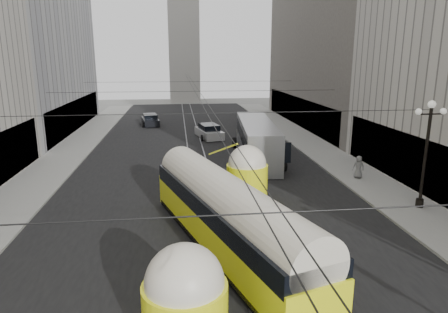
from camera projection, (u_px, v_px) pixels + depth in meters
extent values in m
cube|color=black|center=(197.00, 157.00, 36.53)|extent=(20.00, 85.00, 0.02)
cube|color=gray|center=(71.00, 151.00, 38.53)|extent=(4.00, 72.00, 0.15)
cube|color=gray|center=(311.00, 145.00, 41.24)|extent=(4.00, 72.00, 0.15)
cube|color=gray|center=(189.00, 157.00, 36.44)|extent=(0.12, 85.00, 0.04)
cube|color=gray|center=(205.00, 157.00, 36.61)|extent=(0.12, 85.00, 0.04)
cube|color=#999999|center=(14.00, 11.00, 45.80)|extent=(12.00, 28.00, 28.00)
cube|color=black|center=(77.00, 114.00, 49.39)|extent=(0.10, 25.20, 3.60)
cube|color=black|center=(408.00, 160.00, 27.52)|extent=(0.10, 18.00, 3.60)
cube|color=black|center=(297.00, 111.00, 52.57)|extent=(0.10, 28.80, 3.60)
cube|color=#B2AFA8|center=(184.00, 41.00, 79.38)|extent=(6.00, 6.00, 24.00)
cylinder|color=black|center=(425.00, 158.00, 23.22)|extent=(0.18, 0.18, 6.00)
cylinder|color=black|center=(419.00, 203.00, 23.89)|extent=(0.44, 0.44, 0.50)
cylinder|color=black|center=(431.00, 114.00, 22.59)|extent=(1.60, 0.08, 0.08)
sphere|color=white|center=(432.00, 104.00, 22.45)|extent=(0.44, 0.44, 0.44)
sphere|color=white|center=(419.00, 112.00, 22.47)|extent=(0.36, 0.36, 0.36)
sphere|color=white|center=(443.00, 111.00, 22.64)|extent=(0.36, 0.36, 0.36)
cylinder|color=black|center=(268.00, 213.00, 7.61)|extent=(25.00, 0.03, 0.03)
cylinder|color=black|center=(209.00, 113.00, 21.10)|extent=(25.00, 0.03, 0.03)
cylinder|color=black|center=(196.00, 91.00, 34.59)|extent=(25.00, 0.03, 0.03)
cylinder|color=black|center=(190.00, 82.00, 48.08)|extent=(25.00, 0.03, 0.03)
cylinder|color=black|center=(194.00, 90.00, 38.49)|extent=(0.03, 72.00, 0.03)
cylinder|color=black|center=(198.00, 90.00, 38.54)|extent=(0.03, 72.00, 0.03)
cube|color=#F8FF16|center=(227.00, 228.00, 18.78)|extent=(6.75, 14.17, 1.71)
cube|color=black|center=(227.00, 244.00, 18.97)|extent=(6.62, 13.77, 0.30)
cube|color=black|center=(227.00, 206.00, 18.51)|extent=(6.70, 13.98, 0.85)
cylinder|color=silver|center=(227.00, 200.00, 18.43)|extent=(6.40, 13.88, 2.31)
sphere|color=silver|center=(185.00, 283.00, 11.87)|extent=(2.41, 2.41, 2.41)
cylinder|color=#F8FF16|center=(247.00, 182.00, 25.34)|extent=(2.61, 2.61, 2.31)
sphere|color=silver|center=(247.00, 164.00, 25.05)|extent=(2.41, 2.41, 2.41)
cube|color=#A1A2A6|center=(257.00, 140.00, 35.58)|extent=(3.88, 13.28, 3.27)
cube|color=black|center=(257.00, 134.00, 35.44)|extent=(3.86, 12.83, 1.20)
cube|color=black|center=(274.00, 153.00, 29.23)|extent=(2.51, 0.32, 1.53)
cylinder|color=black|center=(250.00, 166.00, 31.47)|extent=(0.30, 1.09, 1.09)
cylinder|color=black|center=(284.00, 165.00, 31.78)|extent=(0.30, 1.09, 1.09)
cylinder|color=black|center=(234.00, 143.00, 39.93)|extent=(0.30, 1.09, 1.09)
cylinder|color=black|center=(261.00, 142.00, 40.23)|extent=(0.30, 1.09, 1.09)
cube|color=silver|center=(209.00, 133.00, 44.92)|extent=(3.07, 5.29, 0.88)
cube|color=black|center=(209.00, 128.00, 44.77)|extent=(2.35, 3.05, 0.83)
cylinder|color=black|center=(202.00, 138.00, 43.24)|extent=(0.22, 0.71, 0.71)
cylinder|color=black|center=(219.00, 138.00, 43.45)|extent=(0.22, 0.71, 0.71)
cylinder|color=black|center=(200.00, 132.00, 46.49)|extent=(0.22, 0.71, 0.71)
cylinder|color=black|center=(216.00, 132.00, 46.70)|extent=(0.22, 0.71, 0.71)
cube|color=black|center=(150.00, 121.00, 53.44)|extent=(2.70, 4.97, 0.83)
cube|color=black|center=(150.00, 117.00, 53.29)|extent=(2.12, 2.84, 0.79)
cylinder|color=black|center=(143.00, 125.00, 51.84)|extent=(0.22, 0.67, 0.67)
cylinder|color=black|center=(156.00, 124.00, 52.03)|extent=(0.22, 0.67, 0.67)
cylinder|color=black|center=(145.00, 121.00, 54.92)|extent=(0.22, 0.67, 0.67)
cylinder|color=black|center=(157.00, 121.00, 55.12)|extent=(0.22, 0.67, 0.67)
imported|color=slate|center=(358.00, 167.00, 29.49)|extent=(0.90, 0.64, 1.68)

